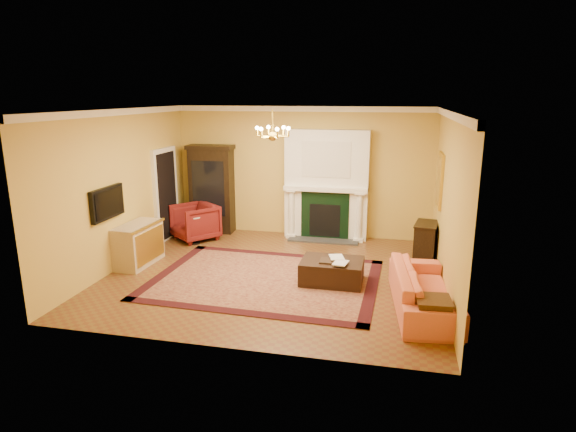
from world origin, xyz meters
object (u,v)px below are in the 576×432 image
(coral_sofa, at_px, (424,283))
(commode, at_px, (138,244))
(china_cabinet, at_px, (212,191))
(leather_ottoman, at_px, (332,271))
(pedestal_table, at_px, (194,228))
(console_table, at_px, (425,243))
(wingback_armchair, at_px, (195,220))
(end_table, at_px, (432,317))

(coral_sofa, bearing_deg, commode, 74.59)
(china_cabinet, distance_m, leather_ottoman, 4.29)
(pedestal_table, relative_size, console_table, 0.83)
(pedestal_table, xyz_separation_m, leather_ottoman, (3.32, -1.64, -0.15))
(china_cabinet, bearing_deg, wingback_armchair, -103.73)
(coral_sofa, bearing_deg, pedestal_table, 57.75)
(china_cabinet, relative_size, commode, 1.84)
(pedestal_table, relative_size, coral_sofa, 0.29)
(wingback_armchair, xyz_separation_m, commode, (-0.43, -1.79, -0.05))
(pedestal_table, relative_size, leather_ottoman, 0.58)
(console_table, bearing_deg, commode, -156.54)
(commode, height_order, console_table, commode)
(end_table, relative_size, leather_ottoman, 0.47)
(wingback_armchair, xyz_separation_m, console_table, (5.08, -0.41, -0.07))
(commode, xyz_separation_m, coral_sofa, (5.37, -0.91, 0.02))
(wingback_armchair, xyz_separation_m, pedestal_table, (0.09, -0.29, -0.09))
(end_table, distance_m, leather_ottoman, 2.26)
(wingback_armchair, xyz_separation_m, leather_ottoman, (3.41, -1.93, -0.24))
(end_table, distance_m, console_table, 3.12)
(wingback_armchair, bearing_deg, coral_sofa, 10.63)
(china_cabinet, height_order, pedestal_table, china_cabinet)
(coral_sofa, bearing_deg, end_table, 179.97)
(end_table, xyz_separation_m, leather_ottoman, (-1.61, 1.59, -0.04))
(wingback_armchair, bearing_deg, pedestal_table, -32.73)
(china_cabinet, relative_size, leather_ottoman, 1.86)
(commode, relative_size, end_table, 2.14)
(pedestal_table, bearing_deg, leather_ottoman, -26.34)
(china_cabinet, height_order, wingback_armchair, china_cabinet)
(china_cabinet, bearing_deg, leather_ottoman, -41.64)
(end_table, bearing_deg, pedestal_table, 146.73)
(china_cabinet, bearing_deg, end_table, -43.51)
(coral_sofa, relative_size, console_table, 2.89)
(china_cabinet, height_order, commode, china_cabinet)
(coral_sofa, height_order, console_table, coral_sofa)
(console_table, bearing_deg, coral_sofa, -84.20)
(console_table, height_order, leather_ottoman, console_table)
(pedestal_table, distance_m, coral_sofa, 5.41)
(pedestal_table, height_order, end_table, pedestal_table)
(pedestal_table, xyz_separation_m, coral_sofa, (4.84, -2.41, 0.06))
(leather_ottoman, bearing_deg, wingback_armchair, 150.71)
(coral_sofa, distance_m, end_table, 0.84)
(wingback_armchair, xyz_separation_m, end_table, (5.02, -3.52, -0.20))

